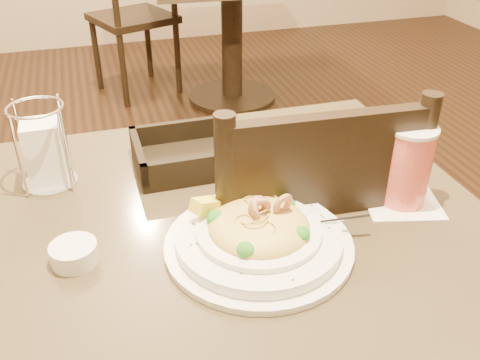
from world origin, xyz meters
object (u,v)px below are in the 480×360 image
object	(u,v)px
dining_chair_far	(136,11)
drink_glass	(407,166)
main_table	(243,316)
side_plate	(274,153)
dining_chair_near	(294,259)
napkin_caddy	(44,151)
bread_basket	(189,155)
background_table	(232,17)
pasta_bowl	(259,234)
butter_ramekin	(74,253)

from	to	relation	value
dining_chair_far	drink_glass	distance (m)	2.47
main_table	side_plate	size ratio (longest dim) A/B	6.11
drink_glass	side_plate	world-z (taller)	drink_glass
dining_chair_near	napkin_caddy	size ratio (longest dim) A/B	5.55
bread_basket	napkin_caddy	world-z (taller)	napkin_caddy
background_table	bread_basket	xyz separation A→B (m)	(-0.64, -1.95, 0.25)
background_table	bread_basket	distance (m)	2.06
napkin_caddy	dining_chair_near	bearing A→B (deg)	-13.26
pasta_bowl	napkin_caddy	world-z (taller)	napkin_caddy
background_table	dining_chair_near	distance (m)	2.10
butter_ramekin	bread_basket	bearing A→B (deg)	46.85
background_table	pasta_bowl	world-z (taller)	pasta_bowl
main_table	drink_glass	xyz separation A→B (m)	(0.30, -0.01, 0.30)
drink_glass	napkin_caddy	bearing A→B (deg)	158.07
background_table	dining_chair_far	world-z (taller)	dining_chair_far
dining_chair_far	napkin_caddy	distance (m)	2.25
background_table	napkin_caddy	distance (m)	2.17
dining_chair_far	bread_basket	size ratio (longest dim) A/B	4.18
background_table	drink_glass	xyz separation A→B (m)	(-0.29, -2.20, 0.30)
main_table	pasta_bowl	world-z (taller)	pasta_bowl
drink_glass	butter_ramekin	xyz separation A→B (m)	(-0.59, -0.01, -0.06)
napkin_caddy	background_table	bearing A→B (deg)	64.64
dining_chair_near	drink_glass	world-z (taller)	dining_chair_near
main_table	dining_chair_far	world-z (taller)	dining_chair_far
bread_basket	side_plate	bearing A→B (deg)	-3.84
background_table	butter_ramekin	bearing A→B (deg)	-111.81
dining_chair_near	butter_ramekin	bearing A→B (deg)	21.39
background_table	pasta_bowl	size ratio (longest dim) A/B	2.70
background_table	drink_glass	world-z (taller)	drink_glass
drink_glass	bread_basket	distance (m)	0.43
background_table	drink_glass	distance (m)	2.24
main_table	dining_chair_far	bearing A→B (deg)	87.83
background_table	butter_ramekin	distance (m)	2.38
napkin_caddy	drink_glass	bearing A→B (deg)	-21.93
pasta_bowl	main_table	bearing A→B (deg)	94.27
napkin_caddy	side_plate	bearing A→B (deg)	-1.97
pasta_bowl	napkin_caddy	size ratio (longest dim) A/B	2.07
napkin_caddy	pasta_bowl	bearing A→B (deg)	-43.05
main_table	butter_ramekin	xyz separation A→B (m)	(-0.29, -0.02, 0.24)
drink_glass	side_plate	xyz separation A→B (m)	(-0.17, 0.24, -0.07)
dining_chair_far	drink_glass	bearing A→B (deg)	74.06
pasta_bowl	background_table	bearing A→B (deg)	75.34
main_table	napkin_caddy	bearing A→B (deg)	143.61
dining_chair_far	drink_glass	size ratio (longest dim) A/B	5.62
bread_basket	napkin_caddy	distance (m)	0.28
drink_glass	napkin_caddy	world-z (taller)	napkin_caddy
background_table	bread_basket	world-z (taller)	bread_basket
dining_chair_far	bread_basket	world-z (taller)	dining_chair_far
main_table	napkin_caddy	xyz separation A→B (m)	(-0.33, 0.24, 0.30)
pasta_bowl	side_plate	world-z (taller)	pasta_bowl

